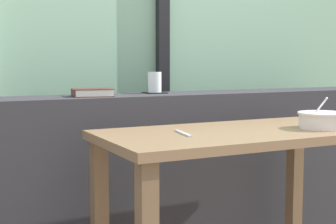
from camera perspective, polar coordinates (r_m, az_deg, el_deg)
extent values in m
cube|color=black|center=(3.01, -0.60, 11.97)|extent=(0.07, 0.05, 2.60)
cube|color=#2D2D33|center=(2.51, -0.50, -7.25)|extent=(2.80, 0.31, 0.82)
cube|color=brown|center=(2.08, -7.83, -12.25)|extent=(0.06, 0.06, 0.67)
cube|color=brown|center=(2.58, 14.27, -8.85)|extent=(0.06, 0.06, 0.67)
cube|color=#846647|center=(2.02, 7.98, -2.60)|extent=(1.11, 0.57, 0.03)
cube|color=black|center=(2.49, -1.54, 2.22)|extent=(0.10, 0.10, 0.00)
cylinder|color=white|center=(2.48, -1.55, 3.45)|extent=(0.07, 0.07, 0.10)
cylinder|color=orange|center=(2.48, -1.54, 3.08)|extent=(0.06, 0.06, 0.06)
cube|color=#47231E|center=(2.29, -8.63, 1.83)|extent=(0.19, 0.16, 0.00)
cube|color=silver|center=(2.29, -8.64, 2.23)|extent=(0.19, 0.15, 0.03)
cube|color=#47231E|center=(2.29, -8.65, 2.62)|extent=(0.19, 0.16, 0.00)
cube|color=#47231E|center=(2.27, -10.83, 2.17)|extent=(0.03, 0.13, 0.03)
cylinder|color=silver|center=(2.15, 17.30, -0.92)|extent=(0.19, 0.19, 0.07)
cylinder|color=silver|center=(2.15, 17.33, -0.14)|extent=(0.20, 0.20, 0.01)
cylinder|color=#B27038|center=(2.15, 17.30, -1.20)|extent=(0.17, 0.17, 0.04)
cylinder|color=silver|center=(2.17, 16.76, 0.17)|extent=(0.03, 0.13, 0.12)
ellipsoid|color=silver|center=(2.18, 16.37, -0.78)|extent=(0.03, 0.05, 0.01)
cube|color=silver|center=(1.90, 1.74, -2.44)|extent=(0.04, 0.17, 0.01)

